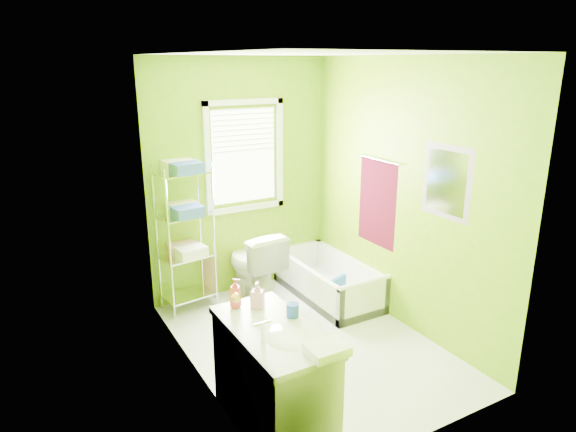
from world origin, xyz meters
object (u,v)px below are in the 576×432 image
bathtub (329,285)px  wire_shelf_unit (186,221)px  toilet (254,265)px  vanity (274,374)px

bathtub → wire_shelf_unit: 1.74m
toilet → wire_shelf_unit: bearing=-17.2°
bathtub → toilet: (-0.75, 0.38, 0.26)m
vanity → wire_shelf_unit: (0.10, 2.11, 0.55)m
toilet → vanity: size_ratio=0.75×
bathtub → wire_shelf_unit: size_ratio=0.86×
toilet → wire_shelf_unit: (-0.68, 0.17, 0.56)m
vanity → wire_shelf_unit: 2.18m
vanity → toilet: bearing=68.1°
bathtub → wire_shelf_unit: bearing=159.0°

